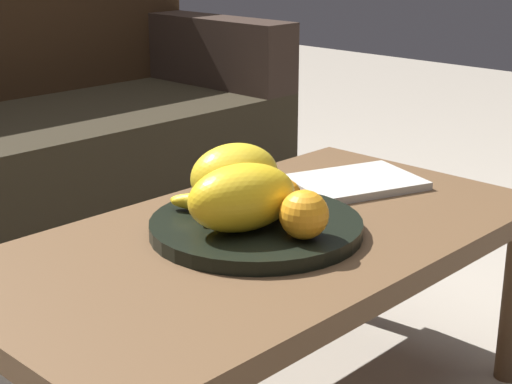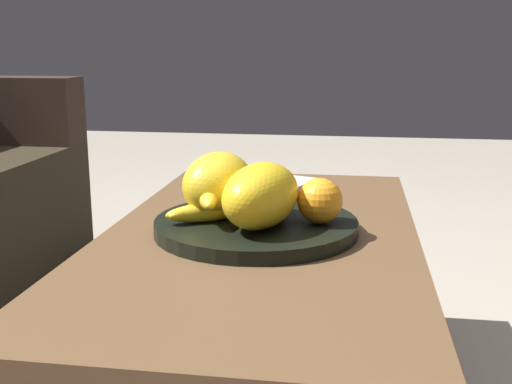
% 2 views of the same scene
% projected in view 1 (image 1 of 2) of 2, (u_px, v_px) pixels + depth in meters
% --- Properties ---
extents(coffee_table, '(1.04, 0.56, 0.39)m').
position_uv_depth(coffee_table, '(265.00, 257.00, 1.39)').
color(coffee_table, brown).
rests_on(coffee_table, ground_plane).
extents(fruit_bowl, '(0.37, 0.37, 0.03)m').
position_uv_depth(fruit_bowl, '(256.00, 227.00, 1.37)').
color(fruit_bowl, black).
rests_on(fruit_bowl, coffee_table).
extents(melon_large_front, '(0.19, 0.16, 0.12)m').
position_uv_depth(melon_large_front, '(235.00, 176.00, 1.41)').
color(melon_large_front, yellow).
rests_on(melon_large_front, fruit_bowl).
extents(melon_smaller_beside, '(0.21, 0.16, 0.11)m').
position_uv_depth(melon_smaller_beside, '(242.00, 197.00, 1.30)').
color(melon_smaller_beside, yellow).
rests_on(melon_smaller_beside, fruit_bowl).
extents(orange_front, '(0.08, 0.08, 0.08)m').
position_uv_depth(orange_front, '(304.00, 215.00, 1.27)').
color(orange_front, orange).
rests_on(orange_front, fruit_bowl).
extents(orange_left, '(0.07, 0.07, 0.07)m').
position_uv_depth(orange_left, '(282.00, 198.00, 1.37)').
color(orange_left, orange).
rests_on(orange_left, fruit_bowl).
extents(banana_bunch, '(0.15, 0.15, 0.06)m').
position_uv_depth(banana_bunch, '(213.00, 197.00, 1.40)').
color(banana_bunch, yellow).
rests_on(banana_bunch, fruit_bowl).
extents(magazine, '(0.30, 0.26, 0.02)m').
position_uv_depth(magazine, '(355.00, 182.00, 1.62)').
color(magazine, beige).
rests_on(magazine, coffee_table).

